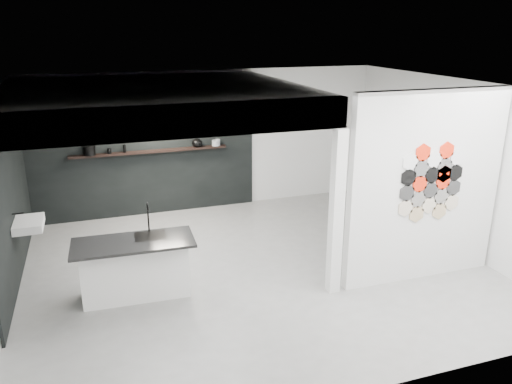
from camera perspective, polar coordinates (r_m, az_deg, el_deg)
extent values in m
cube|color=slate|center=(7.90, 0.00, -8.70)|extent=(7.00, 6.00, 0.01)
cube|color=silver|center=(7.54, 18.79, 0.46)|extent=(2.45, 0.15, 2.80)
cube|color=black|center=(9.98, -12.61, 3.93)|extent=(4.40, 0.04, 2.35)
cube|color=black|center=(8.14, -26.32, -0.88)|extent=(0.04, 4.00, 2.35)
cube|color=silver|center=(7.80, -11.66, 10.33)|extent=(4.40, 4.00, 0.40)
cube|color=silver|center=(6.88, 9.17, -2.45)|extent=(0.16, 0.16, 2.35)
cube|color=silver|center=(5.92, -9.24, 7.98)|extent=(4.40, 0.16, 0.40)
cube|color=silver|center=(8.02, -24.54, -3.36)|extent=(0.40, 0.60, 0.12)
cube|color=black|center=(9.86, -12.01, 4.55)|extent=(3.00, 0.15, 0.04)
cube|color=silver|center=(7.18, -13.63, -8.53)|extent=(1.45, 0.58, 0.82)
cube|color=black|center=(6.93, -13.86, -5.65)|extent=(1.64, 0.78, 0.04)
cube|color=black|center=(7.04, -11.98, -4.98)|extent=(0.44, 0.38, 0.01)
cylinder|color=black|center=(7.15, -12.21, -2.94)|extent=(0.02, 0.02, 0.38)
torus|color=black|center=(7.03, -12.28, -1.66)|extent=(0.02, 0.13, 0.13)
cylinder|color=black|center=(9.78, -18.49, 4.53)|extent=(0.24, 0.24, 0.18)
ellipsoid|color=black|center=(9.98, -6.77, 5.60)|extent=(0.25, 0.25, 0.17)
cylinder|color=gray|center=(10.06, -4.62, 5.62)|extent=(0.20, 0.20, 0.11)
cylinder|color=gray|center=(10.07, -4.38, 5.69)|extent=(0.11, 0.11, 0.13)
cylinder|color=black|center=(9.80, -14.79, 4.82)|extent=(0.06, 0.06, 0.15)
cylinder|color=black|center=(9.80, -16.42, 4.51)|extent=(0.08, 0.08, 0.10)
cylinder|color=beige|center=(7.34, 16.71, -1.78)|extent=(0.26, 0.02, 0.26)
cylinder|color=#2D2D2D|center=(7.27, 16.87, -0.11)|extent=(0.26, 0.02, 0.26)
cylinder|color=black|center=(7.20, 17.04, 1.59)|extent=(0.26, 0.02, 0.26)
cylinder|color=white|center=(7.14, 17.20, 3.31)|extent=(0.26, 0.02, 0.26)
cylinder|color=tan|center=(7.49, 17.86, -2.41)|extent=(0.26, 0.02, 0.26)
cylinder|color=#66635E|center=(7.41, 18.03, -0.79)|extent=(0.26, 0.02, 0.26)
cylinder|color=red|center=(7.34, 18.20, 0.87)|extent=(0.26, 0.02, 0.26)
cylinder|color=black|center=(7.28, 18.38, 2.56)|extent=(0.26, 0.02, 0.26)
cylinder|color=red|center=(7.23, 18.55, 4.28)|extent=(0.26, 0.02, 0.26)
cylinder|color=beige|center=(7.56, 19.14, -1.43)|extent=(0.26, 0.02, 0.26)
cylinder|color=#2D2D2D|center=(7.49, 19.32, 0.19)|extent=(0.26, 0.02, 0.26)
cylinder|color=black|center=(7.43, 19.50, 1.84)|extent=(0.26, 0.02, 0.26)
cylinder|color=white|center=(7.37, 19.69, 3.52)|extent=(0.26, 0.02, 0.26)
cylinder|color=tan|center=(7.72, 20.21, -2.05)|extent=(0.26, 0.02, 0.26)
cylinder|color=#66635E|center=(7.64, 20.39, -0.47)|extent=(0.26, 0.02, 0.26)
cylinder|color=red|center=(7.58, 20.58, 1.14)|extent=(0.26, 0.02, 0.26)
cylinder|color=black|center=(7.52, 20.77, 2.78)|extent=(0.26, 0.02, 0.26)
cylinder|color=red|center=(7.47, 20.97, 4.44)|extent=(0.26, 0.02, 0.26)
cylinder|color=beige|center=(7.80, 21.43, -1.10)|extent=(0.26, 0.02, 0.26)
cylinder|color=#2D2D2D|center=(7.73, 21.62, 0.47)|extent=(0.26, 0.02, 0.26)
cylinder|color=black|center=(7.67, 21.82, 2.07)|extent=(0.26, 0.02, 0.26)
cylinder|color=white|center=(7.61, 22.02, 3.70)|extent=(0.26, 0.02, 0.26)
cylinder|color=red|center=(7.55, 20.68, 1.96)|extent=(0.26, 0.02, 0.26)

